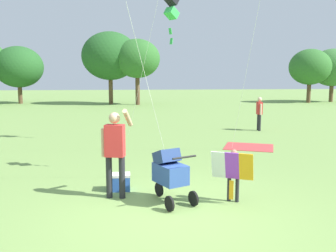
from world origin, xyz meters
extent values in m
plane|color=#75994C|center=(0.00, 0.00, 0.00)|extent=(120.00, 120.00, 0.00)
cylinder|color=brown|center=(-10.28, 27.00, 0.76)|extent=(0.36, 0.36, 1.52)
ellipsoid|color=#235623|center=(-10.28, 27.00, 3.21)|extent=(4.22, 3.79, 3.58)
cylinder|color=brown|center=(-2.29, 25.47, 1.09)|extent=(0.36, 0.36, 2.19)
ellipsoid|color=#235623|center=(-2.29, 25.47, 4.11)|extent=(4.80, 4.32, 4.08)
cylinder|color=brown|center=(-0.01, 24.51, 1.17)|extent=(0.36, 0.36, 2.34)
ellipsoid|color=#2D6628|center=(-0.01, 24.51, 3.86)|extent=(3.80, 3.42, 3.23)
cylinder|color=brown|center=(15.58, 25.34, 0.86)|extent=(0.36, 0.36, 1.73)
ellipsoid|color=#2D6628|center=(15.58, 25.34, 3.23)|extent=(3.77, 3.40, 3.21)
cylinder|color=brown|center=(18.22, 26.15, 0.79)|extent=(0.36, 0.36, 1.57)
ellipsoid|color=#387033|center=(18.22, 26.15, 3.21)|extent=(4.09, 3.68, 3.48)
cylinder|color=#232328|center=(1.30, 0.45, 0.25)|extent=(0.07, 0.07, 0.50)
cylinder|color=#232328|center=(1.16, 0.52, 0.25)|extent=(0.07, 0.07, 0.50)
cube|color=red|center=(1.23, 0.48, 0.68)|extent=(0.25, 0.22, 0.37)
cylinder|color=#A37556|center=(1.35, 0.42, 0.65)|extent=(0.05, 0.05, 0.33)
cylinder|color=#A37556|center=(1.11, 0.54, 0.65)|extent=(0.05, 0.05, 0.33)
sphere|color=#A37556|center=(1.23, 0.48, 0.94)|extent=(0.13, 0.13, 0.13)
cube|color=#F4A319|center=(1.38, 0.21, 0.74)|extent=(0.31, 0.28, 0.52)
cube|color=purple|center=(1.15, 0.32, 0.74)|extent=(0.31, 0.28, 0.52)
cube|color=white|center=(0.92, 0.43, 0.74)|extent=(0.31, 0.28, 0.52)
cube|color=#F4A319|center=(1.14, 0.30, 0.28)|extent=(0.08, 0.05, 0.36)
cylinder|color=#232328|center=(-1.12, 0.96, 0.41)|extent=(0.12, 0.12, 0.83)
cylinder|color=#232328|center=(-0.87, 0.90, 0.41)|extent=(0.12, 0.12, 0.83)
cube|color=red|center=(-0.99, 0.93, 1.14)|extent=(0.40, 0.30, 0.62)
cylinder|color=tan|center=(-1.21, 0.98, 1.10)|extent=(0.09, 0.09, 0.55)
cylinder|color=tan|center=(-0.74, 1.01, 1.56)|extent=(0.20, 0.51, 0.39)
sphere|color=tan|center=(-0.99, 0.93, 1.58)|extent=(0.21, 0.21, 0.21)
cylinder|color=black|center=(-0.14, 0.93, 0.14)|extent=(0.16, 0.27, 0.28)
cylinder|color=black|center=(-0.03, 0.10, 0.14)|extent=(0.16, 0.27, 0.28)
cylinder|color=black|center=(0.44, 0.32, 0.14)|extent=(0.16, 0.27, 0.28)
cube|color=#2D4C93|center=(0.04, 0.55, 0.56)|extent=(0.67, 0.77, 0.36)
cube|color=navy|center=(-0.02, 0.67, 0.86)|extent=(0.56, 0.55, 0.35)
cylinder|color=black|center=(0.24, 0.14, 0.96)|extent=(0.45, 0.24, 0.04)
cube|color=green|center=(0.26, 2.32, 3.77)|extent=(0.37, 0.36, 0.27)
cube|color=green|center=(0.24, 2.35, 3.38)|extent=(0.08, 0.09, 0.14)
cube|color=green|center=(0.26, 2.36, 3.16)|extent=(0.07, 0.08, 0.14)
cylinder|color=silver|center=(-0.24, 1.70, 1.88)|extent=(1.02, 1.25, 3.76)
cylinder|color=silver|center=(2.81, 3.95, 3.94)|extent=(0.38, 2.89, 7.88)
cylinder|color=silver|center=(0.07, 7.47, 3.77)|extent=(1.67, 2.41, 7.54)
cylinder|color=#232328|center=(4.96, 9.33, 0.36)|extent=(0.11, 0.11, 0.73)
cylinder|color=#232328|center=(4.95, 9.10, 0.36)|extent=(0.11, 0.11, 0.73)
cube|color=red|center=(4.95, 9.22, 1.00)|extent=(0.21, 0.33, 0.54)
cylinder|color=beige|center=(4.97, 9.42, 0.96)|extent=(0.08, 0.08, 0.48)
cylinder|color=beige|center=(4.94, 9.02, 0.96)|extent=(0.08, 0.08, 0.48)
sphere|color=beige|center=(4.95, 9.22, 1.38)|extent=(0.19, 0.19, 0.19)
cube|color=#CC3D3D|center=(3.29, 5.60, 0.01)|extent=(1.99, 1.89, 0.02)
cube|color=#2D5BB7|center=(-0.94, 1.41, 0.15)|extent=(0.44, 0.32, 0.30)
cube|color=white|center=(-0.94, 1.41, 0.33)|extent=(0.45, 0.33, 0.05)
camera|label=1|loc=(-0.70, -5.93, 2.36)|focal=38.41mm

